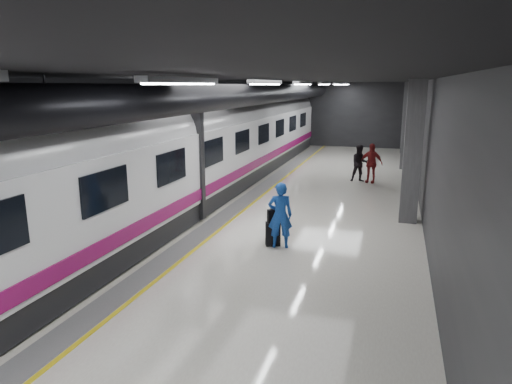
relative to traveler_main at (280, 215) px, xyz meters
The scene contains 9 objects.
ground 2.17m from the traveler_main, 126.75° to the left, with size 40.00×40.00×0.00m, color silver.
platform_hall 3.94m from the traveler_main, 120.04° to the left, with size 10.02×40.02×4.51m.
train 4.84m from the traveler_main, 160.34° to the left, with size 3.05×38.00×4.05m.
traveler_main is the anchor object (origin of this frame).
suitcase_main 0.63m from the traveler_main, 158.51° to the left, with size 0.40×0.25×0.65m, color black.
shoulder_bag 0.28m from the traveler_main, 154.53° to the left, with size 0.27×0.14×0.36m, color black.
traveler_far_a 9.58m from the traveler_main, 82.00° to the left, with size 0.82×0.64×1.70m, color black.
traveler_far_b 9.61m from the traveler_main, 79.06° to the left, with size 1.04×0.43×1.78m, color maroon.
suitcase_far 16.05m from the traveler_main, 84.66° to the left, with size 0.33×0.21×0.48m, color black.
Camera 1 is at (4.05, -13.04, 4.32)m, focal length 32.00 mm.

